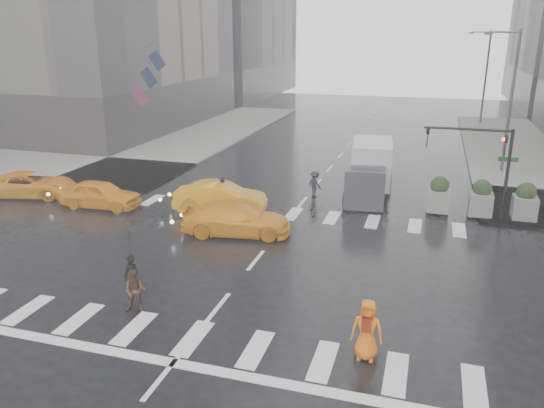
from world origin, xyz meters
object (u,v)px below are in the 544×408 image
(taxi_front, at_px, (100,194))
(box_truck, at_px, (370,169))
(traffic_signal_pole, at_px, (487,155))
(pedestrian_brown, at_px, (135,291))
(taxi_mid, at_px, (220,197))
(pedestrian_orange, at_px, (367,330))

(taxi_front, xyz_separation_m, box_truck, (13.25, 5.91, 0.88))
(taxi_front, bearing_deg, traffic_signal_pole, -80.27)
(pedestrian_brown, relative_size, taxi_mid, 0.32)
(traffic_signal_pole, relative_size, box_truck, 0.80)
(pedestrian_brown, bearing_deg, taxi_front, 112.93)
(taxi_mid, bearing_deg, taxi_front, 92.10)
(pedestrian_orange, height_order, taxi_front, pedestrian_orange)
(pedestrian_brown, distance_m, taxi_front, 11.79)
(pedestrian_orange, relative_size, taxi_mid, 0.39)
(taxi_mid, bearing_deg, pedestrian_orange, -149.14)
(taxi_mid, height_order, box_truck, box_truck)
(pedestrian_brown, height_order, taxi_mid, taxi_mid)
(taxi_front, bearing_deg, box_truck, -67.81)
(traffic_signal_pole, relative_size, taxi_mid, 0.96)
(traffic_signal_pole, height_order, taxi_front, traffic_signal_pole)
(taxi_mid, bearing_deg, box_truck, -63.93)
(box_truck, bearing_deg, taxi_mid, -150.99)
(taxi_front, bearing_deg, pedestrian_orange, -124.45)
(traffic_signal_pole, distance_m, taxi_front, 19.50)
(traffic_signal_pole, distance_m, taxi_mid, 13.19)
(box_truck, bearing_deg, taxi_front, -161.29)
(pedestrian_brown, height_order, taxi_front, pedestrian_brown)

